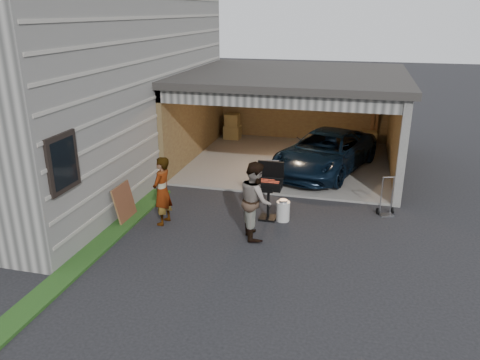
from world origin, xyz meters
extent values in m
plane|color=black|center=(0.00, 0.00, 0.00)|extent=(80.00, 80.00, 0.00)
cube|color=#474744|center=(-6.00, 4.00, 2.75)|extent=(7.00, 11.00, 5.50)
cube|color=#193814|center=(-2.25, -1.00, 0.03)|extent=(0.50, 8.00, 0.06)
cube|color=#605E59|center=(0.75, 6.50, 0.03)|extent=(6.50, 6.00, 0.06)
cube|color=#4E3924|center=(0.75, 9.43, 1.35)|extent=(6.50, 0.15, 2.70)
cube|color=#4E3924|center=(3.92, 6.50, 1.35)|extent=(0.15, 6.00, 2.70)
cube|color=#4E3924|center=(-2.42, 6.50, 1.35)|extent=(0.15, 6.00, 2.70)
cube|color=#2D2B28|center=(0.75, 6.50, 2.80)|extent=(6.80, 6.30, 0.20)
cube|color=#474744|center=(0.75, 3.58, 2.52)|extent=(6.50, 0.16, 0.36)
cube|color=beige|center=(0.75, 4.80, 2.62)|extent=(6.00, 2.40, 0.06)
cube|color=#474744|center=(3.90, 3.55, 1.35)|extent=(0.20, 0.18, 2.70)
cube|color=brown|center=(-1.80, 8.70, 0.31)|extent=(0.60, 0.50, 0.50)
cube|color=brown|center=(-1.80, 8.70, 0.79)|extent=(0.50, 0.45, 0.45)
cube|color=brown|center=(3.20, 8.60, 0.36)|extent=(0.55, 0.50, 0.60)
cube|color=#51281B|center=(3.38, 9.20, 1.20)|extent=(0.24, 0.43, 2.20)
imported|color=black|center=(1.92, 5.74, 0.60)|extent=(3.24, 4.73, 1.20)
imported|color=#98A3BF|center=(-1.40, 1.15, 0.80)|extent=(0.44, 0.62, 1.61)
imported|color=#3E2118|center=(0.80, 1.04, 0.85)|extent=(0.92, 1.02, 1.70)
cube|color=black|center=(0.90, 2.00, 0.02)|extent=(0.39, 0.39, 0.05)
cylinder|color=black|center=(0.90, 2.00, 0.42)|extent=(0.06, 0.06, 0.78)
cube|color=black|center=(0.90, 2.00, 0.86)|extent=(0.61, 0.43, 0.19)
cube|color=#59595B|center=(0.90, 2.00, 0.94)|extent=(0.56, 0.37, 0.01)
cube|color=black|center=(0.90, 2.27, 1.15)|extent=(0.61, 0.11, 0.43)
cylinder|color=silver|center=(1.26, 1.99, 0.24)|extent=(0.36, 0.36, 0.47)
cube|color=#51281B|center=(-2.34, 1.09, 0.44)|extent=(0.22, 0.79, 0.87)
cube|color=slate|center=(3.64, 2.87, 0.02)|extent=(0.37, 0.30, 0.04)
cylinder|color=black|center=(3.44, 2.91, 0.08)|extent=(0.09, 0.17, 0.16)
cylinder|color=black|center=(3.78, 3.04, 0.08)|extent=(0.09, 0.17, 0.16)
cylinder|color=slate|center=(3.48, 2.93, 0.50)|extent=(0.03, 0.03, 0.95)
cylinder|color=slate|center=(3.73, 3.02, 0.50)|extent=(0.03, 0.03, 0.95)
cylinder|color=slate|center=(3.61, 2.97, 0.95)|extent=(0.26, 0.12, 0.03)
camera|label=1|loc=(2.77, -7.99, 4.67)|focal=35.00mm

